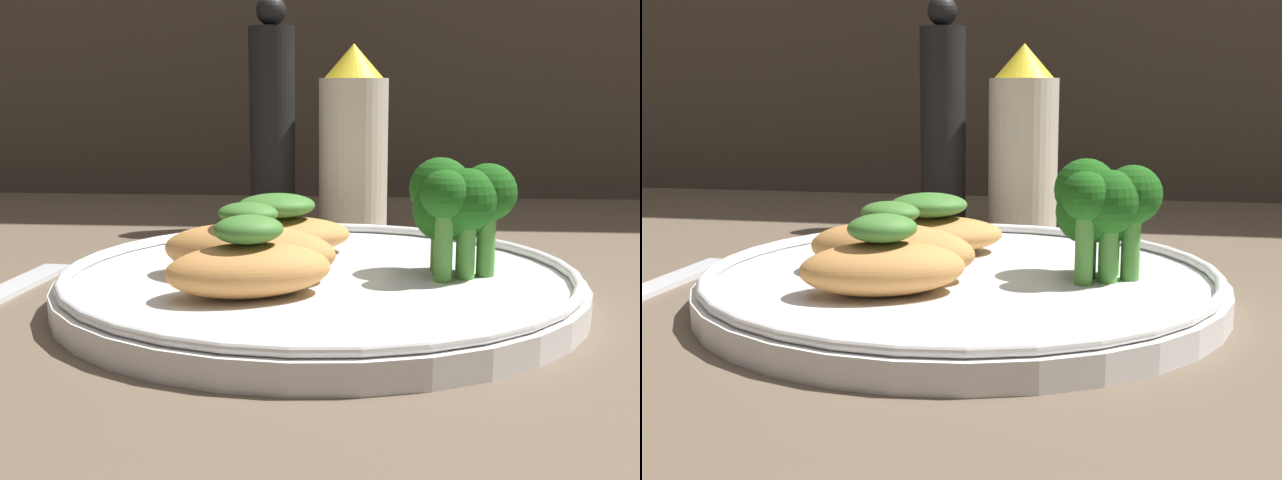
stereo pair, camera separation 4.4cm
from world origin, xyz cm
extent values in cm
cube|color=brown|center=(0.00, 0.00, -0.50)|extent=(180.00, 180.00, 1.00)
cylinder|color=white|center=(0.00, 0.00, 0.70)|extent=(28.61, 28.61, 1.40)
torus|color=white|center=(0.00, 0.00, 1.70)|extent=(28.01, 28.01, 0.60)
ellipsoid|color=#BC7F42|center=(-3.13, -4.68, 2.73)|extent=(9.45, 7.41, 2.66)
ellipsoid|color=#3D752D|center=(-3.13, -4.68, 4.77)|extent=(4.26, 3.86, 1.43)
ellipsoid|color=#BC7F42|center=(-3.83, -0.74, 2.87)|extent=(10.60, 6.82, 2.93)
ellipsoid|color=#3D752D|center=(-3.83, -0.74, 4.93)|extent=(3.82, 3.31, 1.20)
ellipsoid|color=#BC7F42|center=(-3.18, 5.67, 2.54)|extent=(10.39, 7.75, 2.28)
ellipsoid|color=#3D752D|center=(-3.18, 5.67, 4.43)|extent=(5.72, 5.07, 1.49)
cylinder|color=#4C8E38|center=(9.06, 0.76, 3.17)|extent=(1.01, 1.01, 3.54)
sphere|color=#195114|center=(9.06, 0.76, 6.04)|extent=(3.14, 3.14, 3.14)
cylinder|color=#4C8E38|center=(8.12, 1.59, 2.62)|extent=(0.76, 0.76, 2.45)
sphere|color=#195114|center=(8.12, 1.59, 5.04)|extent=(3.42, 3.42, 3.42)
cylinder|color=#4C8E38|center=(6.57, 1.68, 3.13)|extent=(0.94, 0.94, 3.46)
sphere|color=#195114|center=(6.57, 1.68, 6.08)|extent=(3.49, 3.49, 3.49)
cylinder|color=#4C8E38|center=(6.72, 0.66, 2.61)|extent=(1.07, 1.07, 2.43)
sphere|color=#195114|center=(6.72, 0.66, 5.03)|extent=(3.44, 3.44, 3.44)
cylinder|color=#4C8E38|center=(6.64, -0.77, 3.29)|extent=(0.96, 0.96, 3.79)
sphere|color=#195114|center=(6.64, -0.77, 6.10)|extent=(2.60, 2.60, 2.60)
cylinder|color=#4C8E38|center=(7.88, 0.00, 2.98)|extent=(1.03, 1.03, 3.16)
sphere|color=#195114|center=(7.88, 0.00, 5.73)|extent=(3.35, 3.35, 3.35)
cylinder|color=beige|center=(0.83, 22.34, 6.15)|extent=(5.59, 5.59, 12.30)
cone|color=yellow|center=(0.83, 22.34, 13.66)|extent=(4.75, 4.75, 2.71)
cylinder|color=black|center=(-5.77, 22.34, 8.18)|extent=(3.70, 3.70, 16.36)
sphere|color=black|center=(-5.77, 22.34, 17.56)|extent=(2.40, 2.40, 2.40)
camera|label=1|loc=(3.59, -42.84, 11.65)|focal=45.00mm
camera|label=2|loc=(7.92, -42.25, 11.65)|focal=45.00mm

